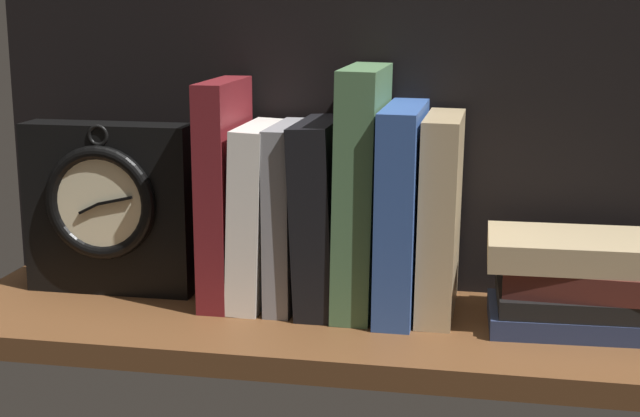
{
  "coord_description": "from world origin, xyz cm",
  "views": [
    {
      "loc": [
        17.36,
        -92.99,
        32.91
      ],
      "look_at": [
        -1.66,
        3.64,
        10.76
      ],
      "focal_mm": 53.06,
      "sensor_mm": 36.0,
      "label": 1
    }
  ],
  "objects": [
    {
      "name": "ground_plane",
      "position": [
        0.0,
        0.0,
        -1.25
      ],
      "size": [
        81.86,
        25.12,
        2.5
      ],
      "primitive_type": "cube",
      "color": "brown"
    },
    {
      "name": "back_panel",
      "position": [
        0.0,
        11.96,
        16.62
      ],
      "size": [
        81.86,
        1.2,
        33.25
      ],
      "primitive_type": "cube",
      "color": "black",
      "rests_on": "ground_plane"
    },
    {
      "name": "book_maroon_dawkins",
      "position": [
        -12.23,
        3.64,
        12.12
      ],
      "size": [
        3.21,
        12.31,
        24.24
      ],
      "primitive_type": "cube",
      "rotation": [
        0.0,
        0.0,
        0.0
      ],
      "color": "maroon",
      "rests_on": "ground_plane"
    },
    {
      "name": "book_white_catcher",
      "position": [
        -8.65,
        3.64,
        9.78
      ],
      "size": [
        4.22,
        12.26,
        19.69
      ],
      "primitive_type": "cube",
      "rotation": [
        0.0,
        0.04,
        0.0
      ],
      "color": "silver",
      "rests_on": "ground_plane"
    },
    {
      "name": "book_gray_chess",
      "position": [
        -5.26,
        3.64,
        9.85
      ],
      "size": [
        2.81,
        12.1,
        19.71
      ],
      "primitive_type": "cube",
      "rotation": [
        0.0,
        -0.0,
        0.0
      ],
      "color": "gray",
      "rests_on": "ground_plane"
    },
    {
      "name": "book_black_skeptic",
      "position": [
        -1.52,
        3.64,
        10.08
      ],
      "size": [
        4.98,
        13.39,
        20.32
      ],
      "primitive_type": "cube",
      "rotation": [
        0.0,
        -0.04,
        0.0
      ],
      "color": "black",
      "rests_on": "ground_plane"
    },
    {
      "name": "book_green_romantic",
      "position": [
        2.84,
        3.64,
        12.93
      ],
      "size": [
        4.49,
        13.84,
        25.94
      ],
      "primitive_type": "cube",
      "rotation": [
        0.0,
        0.02,
        0.0
      ],
      "color": "#476B44",
      "rests_on": "ground_plane"
    },
    {
      "name": "book_blue_modern",
      "position": [
        7.08,
        3.64,
        10.97
      ],
      "size": [
        4.09,
        15.44,
        21.98
      ],
      "primitive_type": "cube",
      "rotation": [
        0.0,
        0.01,
        0.0
      ],
      "color": "#2D4C8E",
      "rests_on": "ground_plane"
    },
    {
      "name": "book_tan_shortstories",
      "position": [
        11.16,
        3.64,
        10.53
      ],
      "size": [
        3.97,
        13.1,
        21.11
      ],
      "primitive_type": "cube",
      "rotation": [
        0.0,
        0.01,
        0.0
      ],
      "color": "tan",
      "rests_on": "ground_plane"
    },
    {
      "name": "framed_clock",
      "position": [
        -25.9,
        3.93,
        9.79
      ],
      "size": [
        19.19,
        5.82,
        19.4
      ],
      "color": "black",
      "rests_on": "ground_plane"
    },
    {
      "name": "book_stack_side",
      "position": [
        25.37,
        2.17,
        4.68
      ],
      "size": [
        18.75,
        13.33,
        9.37
      ],
      "color": "#232D4C",
      "rests_on": "ground_plane"
    }
  ]
}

